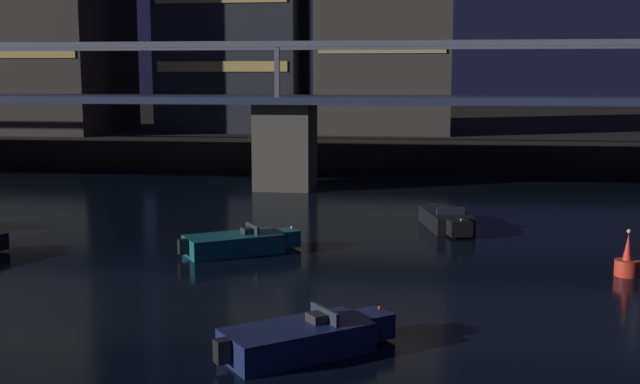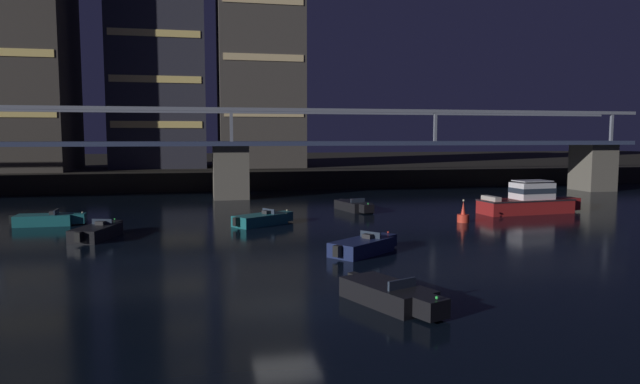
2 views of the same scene
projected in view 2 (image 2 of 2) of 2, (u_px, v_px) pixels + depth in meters
ground_plane at (286, 307)px, 21.83m from camera, size 400.00×400.00×0.00m
far_riverbank at (217, 165)px, 107.00m from camera, size 240.00×80.00×2.20m
river_bridge at (230, 156)px, 59.92m from camera, size 92.93×6.40×9.38m
tower_west_low at (29, 31)px, 71.61m from camera, size 9.62×13.66×35.43m
tower_west_tall at (158, 60)px, 78.61m from camera, size 12.62×10.51×29.90m
tower_central at (258, 37)px, 81.57m from camera, size 11.58×13.75×37.42m
cabin_cruiser_near_left at (529, 201)px, 48.51m from camera, size 9.29×3.39×2.79m
speedboat_near_center at (354, 206)px, 50.07m from camera, size 2.65×5.21×1.16m
speedboat_near_right at (98, 232)px, 36.59m from camera, size 2.90×5.15×1.16m
speedboat_mid_left at (364, 246)px, 31.82m from camera, size 4.66×4.05×1.16m
speedboat_mid_center at (391, 295)px, 22.06m from camera, size 3.14×5.06×1.16m
speedboat_mid_right at (262, 219)px, 42.00m from camera, size 4.79×3.79×1.16m
speedboat_far_left at (47, 220)px, 41.91m from camera, size 5.19×1.82×1.16m
channel_buoy at (463, 216)px, 43.32m from camera, size 0.90×0.90×1.76m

